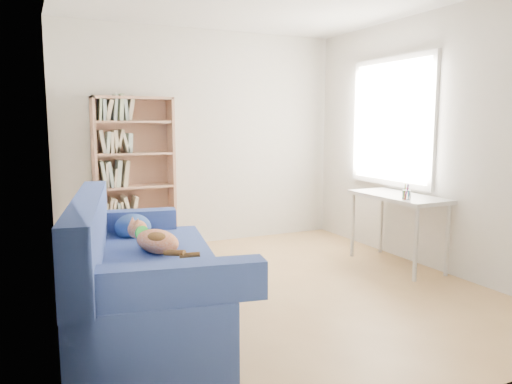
% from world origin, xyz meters
% --- Properties ---
extents(ground, '(4.00, 4.00, 0.00)m').
position_xyz_m(ground, '(0.00, 0.00, 0.00)').
color(ground, '#A9804C').
rests_on(ground, ground).
extents(room_shell, '(3.54, 4.04, 2.62)m').
position_xyz_m(room_shell, '(0.10, 0.03, 1.64)').
color(room_shell, silver).
rests_on(room_shell, ground).
extents(sofa, '(1.30, 2.17, 0.99)m').
position_xyz_m(sofa, '(-1.30, -0.31, 0.37)').
color(sofa, navy).
rests_on(sofa, ground).
extents(bookshelf, '(0.89, 0.28, 1.78)m').
position_xyz_m(bookshelf, '(-0.88, 1.85, 0.82)').
color(bookshelf, '#A7755A').
rests_on(bookshelf, ground).
extents(desk, '(0.50, 1.09, 0.75)m').
position_xyz_m(desk, '(1.48, 0.16, 0.67)').
color(desk, silver).
rests_on(desk, ground).
extents(pen_cup, '(0.08, 0.08, 0.15)m').
position_xyz_m(pen_cup, '(1.34, -0.11, 0.81)').
color(pen_cup, white).
rests_on(pen_cup, desk).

